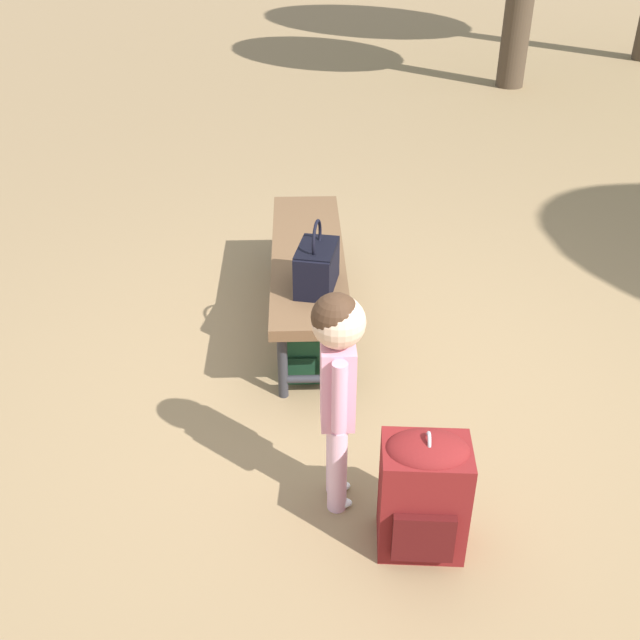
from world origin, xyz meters
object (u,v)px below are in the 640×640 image
object	(u,v)px
handbag	(317,265)
backpack_small	(302,348)
child_standing	(337,371)
park_bench	(308,262)
backpack_large	(423,491)

from	to	relation	value
handbag	backpack_small	distance (m)	0.44
backpack_small	child_standing	bearing A→B (deg)	-2.58
handbag	backpack_small	bearing A→B (deg)	-38.98
park_bench	child_standing	size ratio (longest dim) A/B	1.66
backpack_large	handbag	bearing A→B (deg)	-174.92
child_standing	backpack_large	world-z (taller)	child_standing
handbag	backpack_large	world-z (taller)	handbag
backpack_large	backpack_small	size ratio (longest dim) A/B	1.60
backpack_large	park_bench	bearing A→B (deg)	-177.24
park_bench	child_standing	xyz separation A→B (m)	(1.41, -0.18, 0.27)
child_standing	backpack_large	xyz separation A→B (m)	(0.30, 0.26, -0.39)
handbag	child_standing	distance (m)	1.03
child_standing	backpack_small	xyz separation A→B (m)	(-0.89, 0.04, -0.49)
park_bench	backpack_large	bearing A→B (deg)	2.76
child_standing	backpack_large	bearing A→B (deg)	41.00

